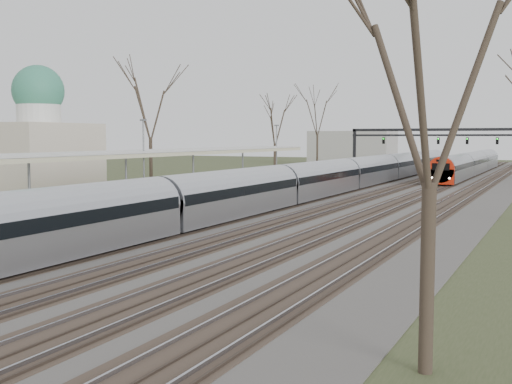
# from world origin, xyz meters

# --- Properties ---
(track_bed) EXTENTS (24.00, 160.00, 0.22)m
(track_bed) POSITION_xyz_m (0.26, 55.00, 0.06)
(track_bed) COLOR #474442
(track_bed) RESTS_ON ground
(platform) EXTENTS (3.50, 69.00, 1.00)m
(platform) POSITION_xyz_m (-9.05, 37.50, 0.50)
(platform) COLOR #9E9B93
(platform) RESTS_ON ground
(canopy) EXTENTS (4.10, 50.00, 3.11)m
(canopy) POSITION_xyz_m (-9.05, 32.99, 3.93)
(canopy) COLOR slate
(canopy) RESTS_ON platform
(dome_building) EXTENTS (10.00, 8.00, 10.30)m
(dome_building) POSITION_xyz_m (-21.71, 38.00, 3.72)
(dome_building) COLOR beige
(dome_building) RESTS_ON ground
(signal_gantry) EXTENTS (21.00, 0.59, 6.08)m
(signal_gantry) POSITION_xyz_m (0.29, 84.99, 4.91)
(signal_gantry) COLOR black
(signal_gantry) RESTS_ON ground
(tree_west_far) EXTENTS (5.50, 5.50, 11.33)m
(tree_west_far) POSITION_xyz_m (-17.00, 48.00, 8.02)
(tree_west_far) COLOR #2D231C
(tree_west_far) RESTS_ON ground
(tree_east_near) EXTENTS (4.50, 4.50, 9.27)m
(tree_east_near) POSITION_xyz_m (13.00, 15.00, 6.55)
(tree_east_near) COLOR #2D231C
(tree_east_near) RESTS_ON ground
(train_near) EXTENTS (2.62, 90.21, 3.05)m
(train_near) POSITION_xyz_m (-2.50, 57.80, 1.48)
(train_near) COLOR #9FA2A8
(train_near) RESTS_ON ground
(train_far) EXTENTS (2.62, 45.21, 3.05)m
(train_far) POSITION_xyz_m (4.50, 88.84, 1.48)
(train_far) COLOR #9FA2A8
(train_far) RESTS_ON ground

